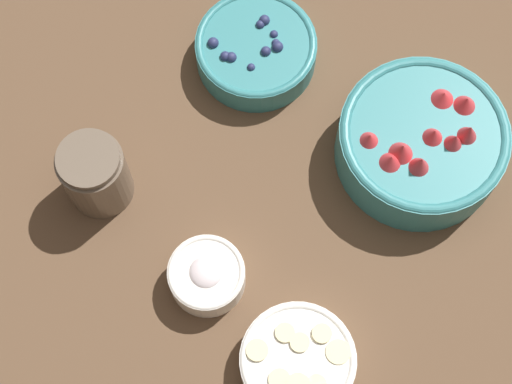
{
  "coord_description": "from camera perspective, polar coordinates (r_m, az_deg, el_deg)",
  "views": [
    {
      "loc": [
        0.33,
        0.3,
        1.06
      ],
      "look_at": [
        0.1,
        0.01,
        0.05
      ],
      "focal_mm": 60.0,
      "sensor_mm": 36.0,
      "label": 1
    }
  ],
  "objects": [
    {
      "name": "bowl_cream",
      "position": [
        1.07,
        -3.31,
        -5.57
      ],
      "size": [
        0.1,
        0.1,
        0.05
      ],
      "color": "white",
      "rests_on": "ground_plane"
    },
    {
      "name": "ground_plane",
      "position": [
        1.15,
        3.39,
        2.33
      ],
      "size": [
        4.0,
        4.0,
        0.0
      ],
      "primitive_type": "plane",
      "color": "brown"
    },
    {
      "name": "bowl_blueberries",
      "position": [
        1.19,
        -0.0,
        9.49
      ],
      "size": [
        0.17,
        0.17,
        0.05
      ],
      "color": "teal",
      "rests_on": "ground_plane"
    },
    {
      "name": "bowl_bananas",
      "position": [
        1.05,
        2.8,
        -11.22
      ],
      "size": [
        0.14,
        0.14,
        0.04
      ],
      "color": "white",
      "rests_on": "ground_plane"
    },
    {
      "name": "bowl_strawberries",
      "position": [
        1.13,
        10.99,
        3.33
      ],
      "size": [
        0.22,
        0.22,
        0.1
      ],
      "color": "teal",
      "rests_on": "ground_plane"
    },
    {
      "name": "jar_chocolate",
      "position": [
        1.1,
        -10.63,
        1.1
      ],
      "size": [
        0.08,
        0.08,
        0.11
      ],
      "color": "brown",
      "rests_on": "ground_plane"
    }
  ]
}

